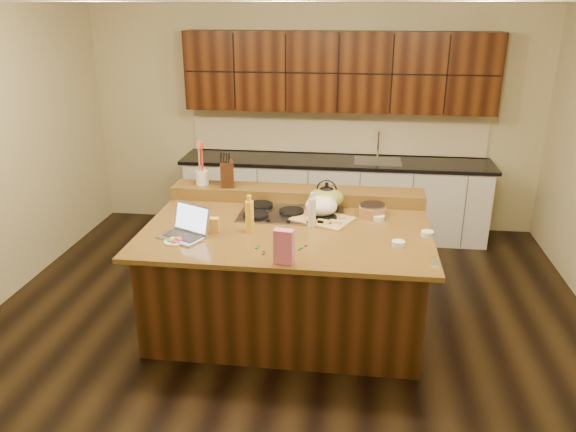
# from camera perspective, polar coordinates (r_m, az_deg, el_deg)

# --- Properties ---
(room) EXTENTS (5.52, 5.02, 2.72)m
(room) POSITION_cam_1_polar(r_m,az_deg,el_deg) (4.59, -0.08, 3.87)
(room) COLOR black
(room) RESTS_ON ground
(island) EXTENTS (2.40, 1.60, 0.92)m
(island) POSITION_cam_1_polar(r_m,az_deg,el_deg) (4.92, -0.08, -6.05)
(island) COLOR black
(island) RESTS_ON ground
(back_ledge) EXTENTS (2.40, 0.30, 0.12)m
(back_ledge) POSITION_cam_1_polar(r_m,az_deg,el_deg) (5.37, 0.89, 2.23)
(back_ledge) COLOR black
(back_ledge) RESTS_ON island
(cooktop) EXTENTS (0.92, 0.52, 0.05)m
(cooktop) POSITION_cam_1_polar(r_m,az_deg,el_deg) (5.01, 0.37, 0.31)
(cooktop) COLOR gray
(cooktop) RESTS_ON island
(back_counter) EXTENTS (3.70, 0.66, 2.40)m
(back_counter) POSITION_cam_1_polar(r_m,az_deg,el_deg) (6.80, 4.89, 6.18)
(back_counter) COLOR silver
(back_counter) RESTS_ON ground
(kettle) EXTENTS (0.25, 0.25, 0.19)m
(kettle) POSITION_cam_1_polar(r_m,az_deg,el_deg) (5.06, 3.92, 1.97)
(kettle) COLOR black
(kettle) RESTS_ON cooktop
(green_bowl) EXTENTS (0.39, 0.39, 0.17)m
(green_bowl) POSITION_cam_1_polar(r_m,az_deg,el_deg) (5.06, 3.92, 1.90)
(green_bowl) COLOR olive
(green_bowl) RESTS_ON cooktop
(laptop) EXTENTS (0.44, 0.41, 0.25)m
(laptop) POSITION_cam_1_polar(r_m,az_deg,el_deg) (4.60, -10.25, -1.23)
(laptop) COLOR #B7B7BC
(laptop) RESTS_ON island
(oil_bottle) EXTENTS (0.08, 0.08, 0.27)m
(oil_bottle) POSITION_cam_1_polar(r_m,az_deg,el_deg) (4.59, -3.92, -0.10)
(oil_bottle) COLOR yellow
(oil_bottle) RESTS_ON island
(vinegar_bottle) EXTENTS (0.08, 0.08, 0.25)m
(vinegar_bottle) POSITION_cam_1_polar(r_m,az_deg,el_deg) (4.71, 2.46, 0.36)
(vinegar_bottle) COLOR silver
(vinegar_bottle) RESTS_ON island
(wooden_tray) EXTENTS (0.59, 0.52, 0.20)m
(wooden_tray) POSITION_cam_1_polar(r_m,az_deg,el_deg) (4.90, 3.43, 0.73)
(wooden_tray) COLOR tan
(wooden_tray) RESTS_ON island
(ramekin_a) EXTENTS (0.11, 0.11, 0.04)m
(ramekin_a) POSITION_cam_1_polar(r_m,az_deg,el_deg) (4.43, 11.13, -2.79)
(ramekin_a) COLOR white
(ramekin_a) RESTS_ON island
(ramekin_b) EXTENTS (0.13, 0.13, 0.04)m
(ramekin_b) POSITION_cam_1_polar(r_m,az_deg,el_deg) (4.67, 13.96, -1.77)
(ramekin_b) COLOR white
(ramekin_b) RESTS_ON island
(ramekin_c) EXTENTS (0.11, 0.11, 0.04)m
(ramekin_c) POSITION_cam_1_polar(r_m,az_deg,el_deg) (4.93, 9.22, -0.20)
(ramekin_c) COLOR white
(ramekin_c) RESTS_ON island
(strainer_bowl) EXTENTS (0.25, 0.25, 0.09)m
(strainer_bowl) POSITION_cam_1_polar(r_m,az_deg,el_deg) (5.02, 8.57, 0.49)
(strainer_bowl) COLOR #996B3F
(strainer_bowl) RESTS_ON island
(kitchen_timer) EXTENTS (0.10, 0.10, 0.07)m
(kitchen_timer) POSITION_cam_1_polar(r_m,az_deg,el_deg) (4.20, 14.76, -4.27)
(kitchen_timer) COLOR silver
(kitchen_timer) RESTS_ON island
(pink_bag) EXTENTS (0.15, 0.09, 0.26)m
(pink_bag) POSITION_cam_1_polar(r_m,az_deg,el_deg) (4.03, -0.43, -3.13)
(pink_bag) COLOR #D7658E
(pink_bag) RESTS_ON island
(candy_plate) EXTENTS (0.23, 0.23, 0.01)m
(candy_plate) POSITION_cam_1_polar(r_m,az_deg,el_deg) (4.53, -11.39, -2.53)
(candy_plate) COLOR white
(candy_plate) RESTS_ON island
(package_box) EXTENTS (0.09, 0.07, 0.12)m
(package_box) POSITION_cam_1_polar(r_m,az_deg,el_deg) (4.65, -7.59, -0.92)
(package_box) COLOR #E3B050
(package_box) RESTS_ON island
(utensil_crock) EXTENTS (0.15, 0.15, 0.14)m
(utensil_crock) POSITION_cam_1_polar(r_m,az_deg,el_deg) (5.50, -8.71, 3.88)
(utensil_crock) COLOR white
(utensil_crock) RESTS_ON back_ledge
(knife_block) EXTENTS (0.17, 0.23, 0.24)m
(knife_block) POSITION_cam_1_polar(r_m,az_deg,el_deg) (5.43, -6.23, 4.33)
(knife_block) COLOR black
(knife_block) RESTS_ON back_ledge
(gumdrop_0) EXTENTS (0.02, 0.02, 0.02)m
(gumdrop_0) POSITION_cam_1_polar(r_m,az_deg,el_deg) (4.16, 0.14, -4.15)
(gumdrop_0) COLOR red
(gumdrop_0) RESTS_ON island
(gumdrop_1) EXTENTS (0.02, 0.02, 0.02)m
(gumdrop_1) POSITION_cam_1_polar(r_m,az_deg,el_deg) (4.22, -2.52, -3.84)
(gumdrop_1) COLOR #198C26
(gumdrop_1) RESTS_ON island
(gumdrop_2) EXTENTS (0.02, 0.02, 0.02)m
(gumdrop_2) POSITION_cam_1_polar(r_m,az_deg,el_deg) (4.36, 1.81, -2.99)
(gumdrop_2) COLOR red
(gumdrop_2) RESTS_ON island
(gumdrop_3) EXTENTS (0.02, 0.02, 0.02)m
(gumdrop_3) POSITION_cam_1_polar(r_m,az_deg,el_deg) (4.32, -3.25, -3.24)
(gumdrop_3) COLOR #198C26
(gumdrop_3) RESTS_ON island
(gumdrop_4) EXTENTS (0.02, 0.02, 0.02)m
(gumdrop_4) POSITION_cam_1_polar(r_m,az_deg,el_deg) (4.25, -2.47, -3.61)
(gumdrop_4) COLOR red
(gumdrop_4) RESTS_ON island
(gumdrop_5) EXTENTS (0.02, 0.02, 0.02)m
(gumdrop_5) POSITION_cam_1_polar(r_m,az_deg,el_deg) (4.35, -3.00, -3.03)
(gumdrop_5) COLOR #198C26
(gumdrop_5) RESTS_ON island
(gumdrop_6) EXTENTS (0.02, 0.02, 0.02)m
(gumdrop_6) POSITION_cam_1_polar(r_m,az_deg,el_deg) (4.19, -0.41, -3.97)
(gumdrop_6) COLOR red
(gumdrop_6) RESTS_ON island
(gumdrop_7) EXTENTS (0.02, 0.02, 0.02)m
(gumdrop_7) POSITION_cam_1_polar(r_m,az_deg,el_deg) (4.29, 1.17, -3.39)
(gumdrop_7) COLOR #198C26
(gumdrop_7) RESTS_ON island
(gumdrop_8) EXTENTS (0.02, 0.02, 0.02)m
(gumdrop_8) POSITION_cam_1_polar(r_m,az_deg,el_deg) (4.33, -0.66, -3.11)
(gumdrop_8) COLOR red
(gumdrop_8) RESTS_ON island
(gumdrop_9) EXTENTS (0.02, 0.02, 0.02)m
(gumdrop_9) POSITION_cam_1_polar(r_m,az_deg,el_deg) (4.31, 1.35, -3.24)
(gumdrop_9) COLOR #198C26
(gumdrop_9) RESTS_ON island
(gumdrop_10) EXTENTS (0.02, 0.02, 0.02)m
(gumdrop_10) POSITION_cam_1_polar(r_m,az_deg,el_deg) (4.18, 0.36, -4.03)
(gumdrop_10) COLOR red
(gumdrop_10) RESTS_ON island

